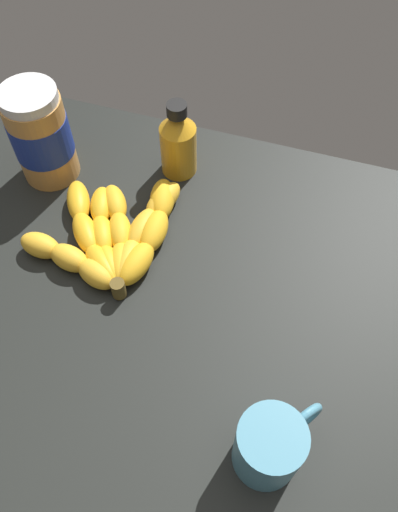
{
  "coord_description": "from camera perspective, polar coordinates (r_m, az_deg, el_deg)",
  "views": [
    {
      "loc": [
        14.8,
        -32.2,
        64.04
      ],
      "look_at": [
        3.4,
        4.47,
        4.99
      ],
      "focal_mm": 36.91,
      "sensor_mm": 36.0,
      "label": 1
    }
  ],
  "objects": [
    {
      "name": "coffee_mug",
      "position": [
        0.61,
        7.72,
        -19.74
      ],
      "size": [
        8.77,
        10.08,
        9.4
      ],
      "color": "teal",
      "rests_on": "ground_plane"
    },
    {
      "name": "ground_plane",
      "position": [
        0.75,
        -3.53,
        -4.88
      ],
      "size": [
        83.34,
        65.96,
        3.28
      ],
      "primitive_type": "cube",
      "color": "black"
    },
    {
      "name": "peanut_butter_jar",
      "position": [
        0.84,
        -16.77,
        12.44
      ],
      "size": [
        8.98,
        8.98,
        15.94
      ],
      "color": "#BF8442",
      "rests_on": "ground_plane"
    },
    {
      "name": "honey_bottle",
      "position": [
        0.83,
        -2.27,
        12.26
      ],
      "size": [
        5.66,
        5.66,
        13.25
      ],
      "color": "orange",
      "rests_on": "ground_plane"
    },
    {
      "name": "banana_bunch",
      "position": [
        0.77,
        -9.08,
        2.17
      ],
      "size": [
        20.01,
        21.95,
        3.73
      ],
      "color": "gold",
      "rests_on": "ground_plane"
    }
  ]
}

